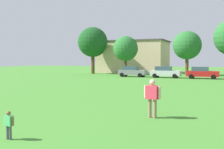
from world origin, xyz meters
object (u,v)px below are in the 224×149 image
object	(u,v)px
tree_left	(126,49)
adult_bystander	(152,95)
tree_far_left	(93,42)
parked_car_gray_0	(132,71)
parked_car_red_2	(202,73)
parked_car_silver_1	(165,72)
child_kite_flyer	(9,123)
tree_right	(187,45)

from	to	relation	value
tree_left	adult_bystander	bearing A→B (deg)	-68.12
adult_bystander	tree_left	xyz separation A→B (m)	(-13.78, 34.32, 3.61)
tree_far_left	tree_left	bearing A→B (deg)	-13.40
tree_far_left	tree_left	world-z (taller)	tree_far_left
parked_car_gray_0	parked_car_red_2	bearing A→B (deg)	-3.10
parked_car_silver_1	tree_far_left	distance (m)	18.00
child_kite_flyer	adult_bystander	size ratio (longest dim) A/B	0.54
parked_car_red_2	tree_left	bearing A→B (deg)	157.19
child_kite_flyer	tree_right	size ratio (longest dim) A/B	0.12
adult_bystander	child_kite_flyer	bearing A→B (deg)	69.65
child_kite_flyer	tree_left	world-z (taller)	tree_left
child_kite_flyer	adult_bystander	xyz separation A→B (m)	(3.44, 5.16, 0.48)
adult_bystander	parked_car_red_2	world-z (taller)	adult_bystander
tree_far_left	tree_left	xyz separation A→B (m)	(7.37, -1.76, -1.42)
parked_car_silver_1	tree_right	bearing A→B (deg)	76.52
parked_car_red_2	parked_car_silver_1	bearing A→B (deg)	178.28
parked_car_gray_0	tree_left	distance (m)	7.01
parked_car_gray_0	parked_car_silver_1	distance (m)	5.31
parked_car_silver_1	parked_car_red_2	distance (m)	5.23
adult_bystander	tree_far_left	distance (m)	42.12
tree_far_left	child_kite_flyer	bearing A→B (deg)	-66.76
adult_bystander	parked_car_gray_0	size ratio (longest dim) A/B	0.40
child_kite_flyer	tree_right	xyz separation A→B (m)	(-0.10, 42.25, 4.57)
child_kite_flyer	parked_car_gray_0	xyz separation A→B (m)	(-7.38, 34.38, 0.30)
tree_far_left	tree_right	distance (m)	17.66
parked_car_red_2	child_kite_flyer	bearing A→B (deg)	-95.31
parked_car_silver_1	parked_car_red_2	bearing A→B (deg)	-1.72
adult_bystander	tree_far_left	size ratio (longest dim) A/B	0.19
tree_left	tree_right	bearing A→B (deg)	15.09
tree_right	parked_car_red_2	bearing A→B (deg)	-68.95
parked_car_red_2	tree_right	size ratio (longest dim) A/B	0.57
child_kite_flyer	parked_car_silver_1	xyz separation A→B (m)	(-2.09, 33.97, 0.30)
parked_car_gray_0	parked_car_silver_1	world-z (taller)	same
parked_car_silver_1	tree_right	distance (m)	9.52
parked_car_red_2	adult_bystander	bearing A→B (deg)	-89.41
parked_car_gray_0	tree_left	world-z (taller)	tree_left
tree_left	tree_far_left	bearing A→B (deg)	166.60
parked_car_gray_0	tree_left	xyz separation A→B (m)	(-2.96, 5.10, 3.78)
child_kite_flyer	parked_car_silver_1	size ratio (longest dim) A/B	0.22
tree_left	tree_right	xyz separation A→B (m)	(10.24, 2.76, 0.49)
parked_car_red_2	parked_car_gray_0	bearing A→B (deg)	176.90
parked_car_red_2	tree_far_left	distance (m)	22.74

